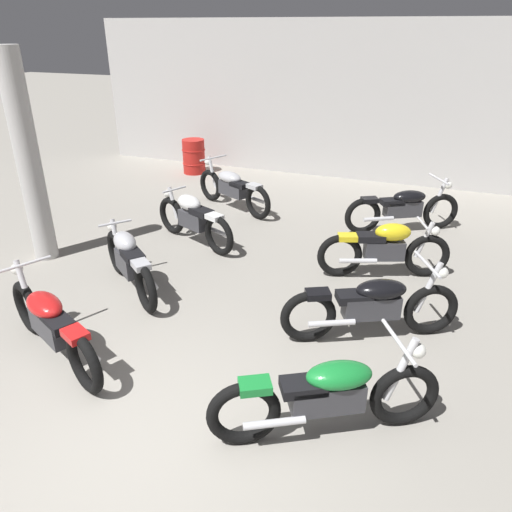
{
  "coord_description": "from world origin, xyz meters",
  "views": [
    {
      "loc": [
        2.2,
        -2.53,
        3.44
      ],
      "look_at": [
        0.0,
        3.14,
        0.55
      ],
      "focal_mm": 34.22,
      "sensor_mm": 36.0,
      "label": 1
    }
  ],
  "objects_px": {
    "motorcycle_left_row_0": "(51,323)",
    "support_pillar": "(28,160)",
    "motorcycle_right_row_0": "(328,394)",
    "motorcycle_right_row_3": "(404,208)",
    "oil_drum": "(194,156)",
    "motorcycle_left_row_3": "(233,188)",
    "motorcycle_right_row_1": "(372,305)",
    "motorcycle_left_row_1": "(129,261)",
    "motorcycle_left_row_2": "(193,218)",
    "motorcycle_right_row_2": "(385,248)"
  },
  "relations": [
    {
      "from": "motorcycle_right_row_0",
      "to": "motorcycle_left_row_3",
      "type": "bearing_deg",
      "value": 121.59
    },
    {
      "from": "motorcycle_right_row_0",
      "to": "motorcycle_right_row_2",
      "type": "bearing_deg",
      "value": 89.36
    },
    {
      "from": "support_pillar",
      "to": "motorcycle_right_row_1",
      "type": "distance_m",
      "value": 5.44
    },
    {
      "from": "motorcycle_left_row_0",
      "to": "motorcycle_right_row_2",
      "type": "distance_m",
      "value": 4.62
    },
    {
      "from": "motorcycle_left_row_1",
      "to": "oil_drum",
      "type": "xyz_separation_m",
      "value": [
        -2.03,
        5.78,
        -0.03
      ]
    },
    {
      "from": "support_pillar",
      "to": "motorcycle_right_row_1",
      "type": "xyz_separation_m",
      "value": [
        5.3,
        -0.4,
        -1.15
      ]
    },
    {
      "from": "motorcycle_right_row_0",
      "to": "motorcycle_left_row_1",
      "type": "bearing_deg",
      "value": 152.94
    },
    {
      "from": "support_pillar",
      "to": "oil_drum",
      "type": "height_order",
      "value": "support_pillar"
    },
    {
      "from": "motorcycle_left_row_2",
      "to": "motorcycle_right_row_1",
      "type": "distance_m",
      "value": 3.74
    },
    {
      "from": "motorcycle_right_row_0",
      "to": "motorcycle_right_row_2",
      "type": "xyz_separation_m",
      "value": [
        0.04,
        3.38,
        0.01
      ]
    },
    {
      "from": "motorcycle_right_row_2",
      "to": "oil_drum",
      "type": "relative_size",
      "value": 2.21
    },
    {
      "from": "motorcycle_right_row_0",
      "to": "oil_drum",
      "type": "bearing_deg",
      "value": 125.32
    },
    {
      "from": "motorcycle_left_row_1",
      "to": "motorcycle_right_row_1",
      "type": "distance_m",
      "value": 3.36
    },
    {
      "from": "motorcycle_left_row_0",
      "to": "support_pillar",
      "type": "bearing_deg",
      "value": 134.55
    },
    {
      "from": "motorcycle_left_row_2",
      "to": "motorcycle_left_row_0",
      "type": "bearing_deg",
      "value": -89.2
    },
    {
      "from": "motorcycle_left_row_0",
      "to": "motorcycle_right_row_1",
      "type": "bearing_deg",
      "value": 27.39
    },
    {
      "from": "motorcycle_right_row_2",
      "to": "motorcycle_right_row_3",
      "type": "height_order",
      "value": "motorcycle_right_row_3"
    },
    {
      "from": "motorcycle_left_row_0",
      "to": "motorcycle_left_row_2",
      "type": "distance_m",
      "value": 3.45
    },
    {
      "from": "motorcycle_left_row_3",
      "to": "motorcycle_right_row_1",
      "type": "relative_size",
      "value": 1.01
    },
    {
      "from": "motorcycle_left_row_1",
      "to": "oil_drum",
      "type": "height_order",
      "value": "motorcycle_left_row_1"
    },
    {
      "from": "support_pillar",
      "to": "motorcycle_right_row_3",
      "type": "xyz_separation_m",
      "value": [
        5.29,
        3.23,
        -1.15
      ]
    },
    {
      "from": "motorcycle_left_row_0",
      "to": "oil_drum",
      "type": "xyz_separation_m",
      "value": [
        -2.14,
        7.42,
        -0.03
      ]
    },
    {
      "from": "motorcycle_left_row_0",
      "to": "motorcycle_right_row_2",
      "type": "height_order",
      "value": "motorcycle_left_row_0"
    },
    {
      "from": "motorcycle_left_row_2",
      "to": "motorcycle_right_row_0",
      "type": "height_order",
      "value": "motorcycle_right_row_0"
    },
    {
      "from": "motorcycle_left_row_0",
      "to": "motorcycle_right_row_2",
      "type": "bearing_deg",
      "value": 46.7
    },
    {
      "from": "motorcycle_left_row_3",
      "to": "oil_drum",
      "type": "relative_size",
      "value": 2.34
    },
    {
      "from": "motorcycle_right_row_3",
      "to": "motorcycle_right_row_2",
      "type": "bearing_deg",
      "value": -92.01
    },
    {
      "from": "motorcycle_right_row_0",
      "to": "oil_drum",
      "type": "distance_m",
      "value": 9.12
    },
    {
      "from": "oil_drum",
      "to": "motorcycle_right_row_0",
      "type": "bearing_deg",
      "value": -54.68
    },
    {
      "from": "motorcycle_left_row_2",
      "to": "motorcycle_left_row_3",
      "type": "relative_size",
      "value": 0.92
    },
    {
      "from": "motorcycle_left_row_3",
      "to": "oil_drum",
      "type": "bearing_deg",
      "value": 133.25
    },
    {
      "from": "motorcycle_right_row_1",
      "to": "oil_drum",
      "type": "bearing_deg",
      "value": 133.22
    },
    {
      "from": "motorcycle_left_row_0",
      "to": "motorcycle_right_row_2",
      "type": "relative_size",
      "value": 1.07
    },
    {
      "from": "motorcycle_left_row_0",
      "to": "oil_drum",
      "type": "height_order",
      "value": "motorcycle_left_row_0"
    },
    {
      "from": "motorcycle_left_row_1",
      "to": "motorcycle_right_row_1",
      "type": "height_order",
      "value": "motorcycle_right_row_1"
    },
    {
      "from": "motorcycle_right_row_0",
      "to": "motorcycle_right_row_3",
      "type": "distance_m",
      "value": 5.32
    },
    {
      "from": "support_pillar",
      "to": "motorcycle_right_row_2",
      "type": "bearing_deg",
      "value": 13.81
    },
    {
      "from": "motorcycle_left_row_1",
      "to": "motorcycle_left_row_3",
      "type": "relative_size",
      "value": 0.81
    },
    {
      "from": "motorcycle_left_row_2",
      "to": "motorcycle_left_row_3",
      "type": "bearing_deg",
      "value": 92.39
    },
    {
      "from": "motorcycle_left_row_0",
      "to": "motorcycle_right_row_0",
      "type": "height_order",
      "value": "same"
    },
    {
      "from": "motorcycle_left_row_1",
      "to": "support_pillar",
      "type": "bearing_deg",
      "value": 167.24
    },
    {
      "from": "motorcycle_left_row_2",
      "to": "motorcycle_right_row_0",
      "type": "xyz_separation_m",
      "value": [
        3.18,
        -3.46,
        -0.01
      ]
    },
    {
      "from": "motorcycle_left_row_3",
      "to": "motorcycle_right_row_1",
      "type": "distance_m",
      "value": 4.94
    },
    {
      "from": "motorcycle_left_row_0",
      "to": "motorcycle_left_row_2",
      "type": "xyz_separation_m",
      "value": [
        -0.05,
        3.45,
        0.01
      ]
    },
    {
      "from": "motorcycle_right_row_1",
      "to": "oil_drum",
      "type": "height_order",
      "value": "motorcycle_right_row_1"
    },
    {
      "from": "motorcycle_right_row_3",
      "to": "oil_drum",
      "type": "distance_m",
      "value": 5.78
    },
    {
      "from": "motorcycle_left_row_3",
      "to": "motorcycle_right_row_0",
      "type": "xyz_separation_m",
      "value": [
        3.26,
        -5.3,
        0.0
      ]
    },
    {
      "from": "motorcycle_left_row_3",
      "to": "oil_drum",
      "type": "distance_m",
      "value": 2.94
    },
    {
      "from": "motorcycle_right_row_0",
      "to": "motorcycle_right_row_3",
      "type": "xyz_separation_m",
      "value": [
        0.11,
        5.32,
        0.0
      ]
    },
    {
      "from": "motorcycle_right_row_2",
      "to": "motorcycle_right_row_3",
      "type": "distance_m",
      "value": 1.95
    }
  ]
}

